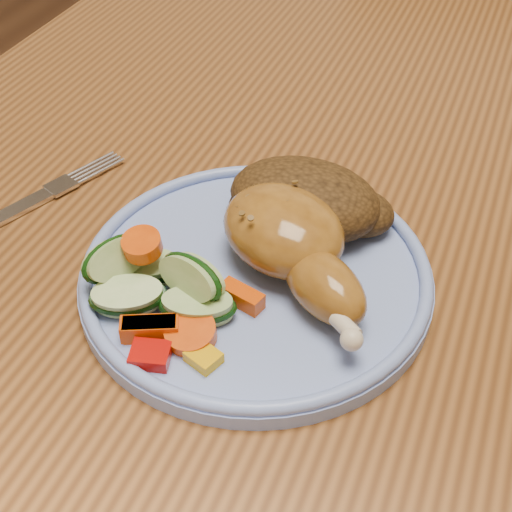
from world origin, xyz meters
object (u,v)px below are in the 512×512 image
at_px(dining_table, 346,296).
at_px(chair_far, 444,119).
at_px(fork, 16,210).
at_px(plate, 256,277).

bearing_deg(dining_table, chair_far, 90.00).
xyz_separation_m(dining_table, chair_far, (0.00, 0.63, -0.17)).
bearing_deg(fork, plate, -0.86).
relative_size(plate, fork, 1.53).
bearing_deg(chair_far, plate, -93.89).
xyz_separation_m(dining_table, fork, (-0.26, -0.09, 0.09)).
height_order(dining_table, chair_far, chair_far).
bearing_deg(plate, chair_far, 86.11).
xyz_separation_m(chair_far, fork, (-0.26, -0.71, 0.26)).
bearing_deg(chair_far, dining_table, -90.00).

